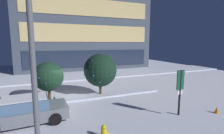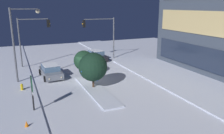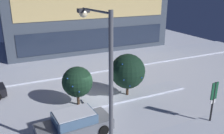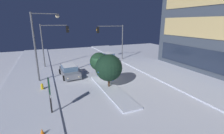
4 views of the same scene
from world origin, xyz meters
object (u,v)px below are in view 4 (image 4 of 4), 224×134
object	(u,v)px
street_lamp_arched	(42,38)
car_far	(108,57)
fire_hydrant	(42,87)
decorated_tree_left_of_median	(109,68)
parking_info_sign	(50,92)
traffic_light_corner_near_left	(53,38)
decorated_tree_median	(99,62)
construction_cone	(42,133)
traffic_light_corner_far_left	(112,36)
car_near	(69,71)

from	to	relation	value
street_lamp_arched	car_far	bearing A→B (deg)	26.69
fire_hydrant	decorated_tree_left_of_median	xyz separation A→B (m)	(1.98, 6.59, 1.84)
car_far	parking_info_sign	distance (m)	17.82
parking_info_sign	fire_hydrant	bearing A→B (deg)	93.73
street_lamp_arched	fire_hydrant	distance (m)	5.53
car_far	parking_info_sign	size ratio (longest dim) A/B	1.63
fire_hydrant	car_far	bearing A→B (deg)	130.70
car_far	decorated_tree_left_of_median	world-z (taller)	decorated_tree_left_of_median
decorated_tree_left_of_median	traffic_light_corner_near_left	bearing A→B (deg)	-157.21
decorated_tree_median	construction_cone	bearing A→B (deg)	-35.72
traffic_light_corner_far_left	decorated_tree_median	bearing A→B (deg)	54.78
traffic_light_corner_near_left	construction_cone	bearing A→B (deg)	-96.96
car_far	traffic_light_corner_far_left	world-z (taller)	traffic_light_corner_far_left
traffic_light_corner_near_left	car_far	bearing A→B (deg)	2.65
car_near	traffic_light_corner_near_left	size ratio (longest dim) A/B	0.73
street_lamp_arched	decorated_tree_left_of_median	size ratio (longest dim) A/B	2.16
street_lamp_arched	traffic_light_corner_near_left	bearing A→B (deg)	70.93
car_far	fire_hydrant	xyz separation A→B (m)	(9.43, -10.96, -0.34)
traffic_light_corner_near_left	decorated_tree_median	xyz separation A→B (m)	(6.84, 4.92, -2.61)
decorated_tree_left_of_median	car_near	bearing A→B (deg)	-149.13
parking_info_sign	traffic_light_corner_far_left	bearing A→B (deg)	48.23
car_near	traffic_light_corner_near_left	bearing A→B (deg)	-169.75
car_near	construction_cone	world-z (taller)	car_near
car_near	car_far	xyz separation A→B (m)	(-5.89, 7.67, -0.00)
parking_info_sign	construction_cone	world-z (taller)	parking_info_sign
car_near	parking_info_sign	xyz separation A→B (m)	(8.61, -2.64, 1.14)
street_lamp_arched	fire_hydrant	world-z (taller)	street_lamp_arched
car_near	traffic_light_corner_far_left	world-z (taller)	traffic_light_corner_far_left
parking_info_sign	car_far	bearing A→B (deg)	51.00
street_lamp_arched	parking_info_sign	world-z (taller)	street_lamp_arched
car_near	car_far	size ratio (longest dim) A/B	1.00
fire_hydrant	decorated_tree_median	xyz separation A→B (m)	(-2.17, 6.90, 1.53)
car_near	parking_info_sign	distance (m)	9.08
street_lamp_arched	construction_cone	distance (m)	11.38
decorated_tree_left_of_median	parking_info_sign	bearing A→B (deg)	-62.55
car_near	fire_hydrant	distance (m)	4.85
construction_cone	decorated_tree_median	bearing A→B (deg)	144.28
traffic_light_corner_far_left	street_lamp_arched	world-z (taller)	street_lamp_arched
car_far	construction_cone	xyz separation A→B (m)	(16.90, -10.99, -0.44)
traffic_light_corner_far_left	traffic_light_corner_near_left	xyz separation A→B (m)	(0.06, -9.79, 0.08)
decorated_tree_left_of_median	decorated_tree_median	bearing A→B (deg)	175.81
car_near	street_lamp_arched	size ratio (longest dim) A/B	0.61
decorated_tree_median	decorated_tree_left_of_median	world-z (taller)	decorated_tree_left_of_median
traffic_light_corner_far_left	street_lamp_arched	bearing A→B (deg)	28.94
decorated_tree_left_of_median	street_lamp_arched	bearing A→B (deg)	-128.22
fire_hydrant	street_lamp_arched	bearing A→B (deg)	170.24
parking_info_sign	decorated_tree_left_of_median	world-z (taller)	decorated_tree_left_of_median
car_near	decorated_tree_left_of_median	bearing A→B (deg)	27.59
traffic_light_corner_far_left	decorated_tree_median	world-z (taller)	traffic_light_corner_far_left
traffic_light_corner_near_left	street_lamp_arched	size ratio (longest dim) A/B	0.83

